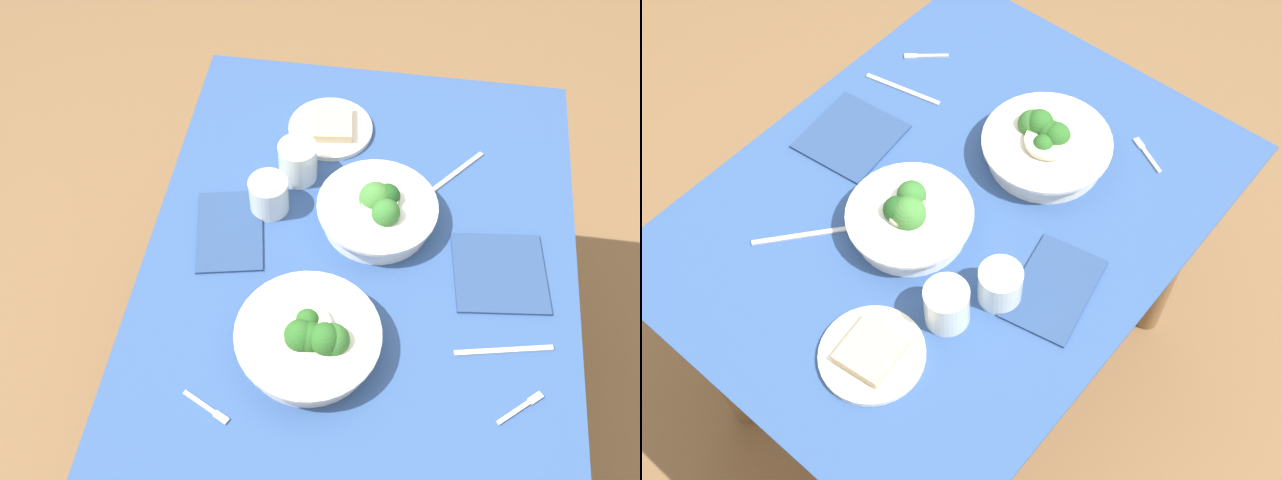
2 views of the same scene
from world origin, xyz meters
TOP-DOWN VIEW (x-y plane):
  - ground_plane at (0.00, 0.00)m, footprint 6.00×6.00m
  - dining_table at (0.00, 0.00)m, footprint 1.11×0.86m
  - broccoli_bowl_far at (-0.22, 0.07)m, footprint 0.27×0.27m
  - broccoli_bowl_near at (0.09, -0.02)m, footprint 0.25×0.25m
  - bread_side_plate at (0.34, 0.11)m, footprint 0.19×0.19m
  - water_glass_center at (0.10, 0.20)m, footprint 0.08×0.08m
  - water_glass_side at (0.20, 0.16)m, footprint 0.08×0.08m
  - fork_by_far_bowl at (-0.36, 0.23)m, footprint 0.05×0.09m
  - fork_by_near_bowl at (-0.28, -0.32)m, footprint 0.07×0.08m
  - table_knife_left at (0.24, -0.17)m, footprint 0.16×0.13m
  - table_knife_right at (-0.17, -0.28)m, footprint 0.05×0.18m
  - napkin_folded_upper at (0.02, 0.27)m, footprint 0.23×0.17m
  - napkin_folded_lower at (-0.00, -0.28)m, footprint 0.21×0.20m

SIDE VIEW (x-z plane):
  - ground_plane at x=0.00m, z-range 0.00..0.00m
  - dining_table at x=0.00m, z-range 0.23..0.97m
  - table_knife_left at x=0.24m, z-range 0.74..0.75m
  - table_knife_right at x=-0.17m, z-range 0.74..0.75m
  - fork_by_far_bowl at x=-0.36m, z-range 0.74..0.75m
  - fork_by_near_bowl at x=-0.28m, z-range 0.74..0.75m
  - napkin_folded_upper at x=0.02m, z-range 0.74..0.75m
  - napkin_folded_lower at x=0.00m, z-range 0.74..0.75m
  - bread_side_plate at x=0.34m, z-range 0.74..0.77m
  - broccoli_bowl_near at x=0.09m, z-range 0.73..0.83m
  - broccoli_bowl_far at x=-0.22m, z-range 0.73..0.83m
  - water_glass_center at x=0.10m, z-range 0.74..0.82m
  - water_glass_side at x=0.20m, z-range 0.74..0.83m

